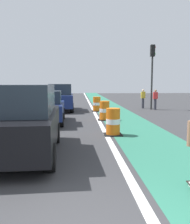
# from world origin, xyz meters

# --- Properties ---
(bike_lane_strip) EXTENTS (2.50, 80.00, 0.01)m
(bike_lane_strip) POSITION_xyz_m (2.40, 12.00, 0.00)
(bike_lane_strip) COLOR #2D755B
(bike_lane_strip) RESTS_ON ground
(lane_divider_stripe) EXTENTS (0.20, 80.00, 0.01)m
(lane_divider_stripe) POSITION_xyz_m (0.90, 12.00, 0.01)
(lane_divider_stripe) COLOR silver
(lane_divider_stripe) RESTS_ON ground
(parked_suv_nearest) EXTENTS (2.08, 4.68, 2.04)m
(parked_suv_nearest) POSITION_xyz_m (-1.79, 4.19, 1.04)
(parked_suv_nearest) COLOR black
(parked_suv_nearest) RESTS_ON ground
(parked_sedan_second) EXTENTS (2.04, 4.17, 1.70)m
(parked_sedan_second) POSITION_xyz_m (-1.95, 9.97, 0.83)
(parked_sedan_second) COLOR navy
(parked_sedan_second) RESTS_ON ground
(parked_suv_third) EXTENTS (2.03, 4.66, 2.04)m
(parked_suv_third) POSITION_xyz_m (-1.61, 15.99, 1.04)
(parked_suv_third) COLOR navy
(parked_suv_third) RESTS_ON ground
(traffic_barrel_front) EXTENTS (0.73, 0.73, 1.09)m
(traffic_barrel_front) POSITION_xyz_m (1.16, 6.77, 0.53)
(traffic_barrel_front) COLOR orange
(traffic_barrel_front) RESTS_ON ground
(traffic_barrel_mid) EXTENTS (0.73, 0.73, 1.09)m
(traffic_barrel_mid) POSITION_xyz_m (1.24, 10.82, 0.53)
(traffic_barrel_mid) COLOR orange
(traffic_barrel_mid) RESTS_ON ground
(traffic_barrel_back) EXTENTS (0.73, 0.73, 1.09)m
(traffic_barrel_back) POSITION_xyz_m (1.12, 15.28, 0.53)
(traffic_barrel_back) COLOR orange
(traffic_barrel_back) RESTS_ON ground
(traffic_light_corner) EXTENTS (0.41, 0.32, 5.10)m
(traffic_light_corner) POSITION_xyz_m (5.61, 16.35, 3.50)
(traffic_light_corner) COLOR #2D2D2D
(traffic_light_corner) RESTS_ON ground
(pedestrian_crossing) EXTENTS (0.34, 0.20, 1.61)m
(pedestrian_crossing) POSITION_xyz_m (5.17, 17.26, 0.86)
(pedestrian_crossing) COLOR #33333D
(pedestrian_crossing) RESTS_ON ground
(pedestrian_waiting) EXTENTS (0.34, 0.20, 1.61)m
(pedestrian_waiting) POSITION_xyz_m (5.85, 16.10, 0.86)
(pedestrian_waiting) COLOR #33333D
(pedestrian_waiting) RESTS_ON ground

